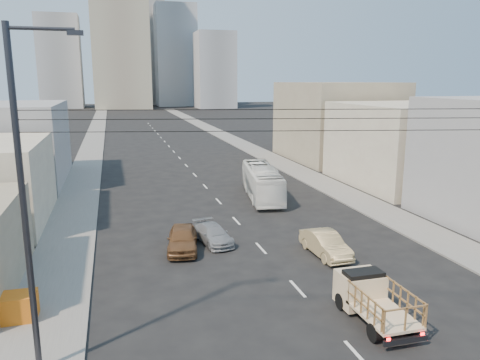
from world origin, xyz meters
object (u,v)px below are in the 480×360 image
sedan_tan (325,244)px  streetlamp_left (26,198)px  flatbed_pickup (373,296)px  sedan_grey (213,234)px  sedan_brown (182,239)px  city_bus (262,182)px  crate_stack (15,307)px

sedan_tan → streetlamp_left: (-14.72, -7.84, 5.72)m
flatbed_pickup → sedan_tan: 7.70m
sedan_tan → sedan_grey: sedan_tan is taller
sedan_grey → streetlamp_left: bearing=-136.2°
flatbed_pickup → sedan_brown: flatbed_pickup is taller
sedan_grey → flatbed_pickup: bearing=-77.7°
city_bus → sedan_tan: 14.51m
sedan_brown → sedan_tan: sedan_brown is taller
crate_stack → sedan_grey: bearing=36.4°
flatbed_pickup → streetlamp_left: 14.37m
flatbed_pickup → sedan_grey: size_ratio=1.09×
sedan_brown → crate_stack: sedan_brown is taller
crate_stack → flatbed_pickup: bearing=-14.5°
sedan_grey → crate_stack: size_ratio=2.24×
city_bus → streetlamp_left: (-15.43, -22.31, 5.01)m
sedan_tan → streetlamp_left: size_ratio=0.36×
sedan_brown → sedan_tan: bearing=-11.1°
city_bus → streetlamp_left: size_ratio=0.86×
streetlamp_left → crate_stack: 7.26m
sedan_brown → streetlamp_left: bearing=-111.7°
sedan_brown → streetlamp_left: 13.97m
streetlamp_left → flatbed_pickup: bearing=1.2°
city_bus → sedan_grey: 12.54m
sedan_grey → crate_stack: bearing=-153.2°
flatbed_pickup → sedan_grey: flatbed_pickup is taller
streetlamp_left → crate_stack: bearing=111.2°
flatbed_pickup → streetlamp_left: (-13.34, -0.27, 5.34)m
sedan_tan → streetlamp_left: streetlamp_left is taller
city_bus → sedan_tan: city_bus is taller
city_bus → sedan_brown: (-8.79, -11.41, -0.68)m
sedan_grey → streetlamp_left: streetlamp_left is taller
sedan_brown → streetlamp_left: streetlamp_left is taller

